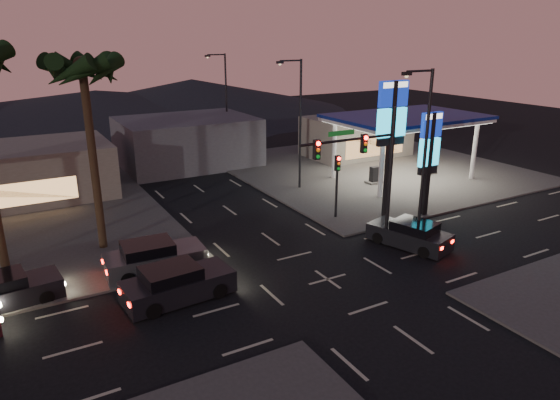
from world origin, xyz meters
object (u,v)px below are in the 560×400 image
car_lane_b_front (154,258)px  suv_station (410,234)px  traffic_signal_mast (367,161)px  car_lane_b_mid (5,292)px  pylon_sign_short (429,148)px  pylon_sign_tall (392,123)px  car_lane_a_front (177,284)px  gas_station (407,120)px

car_lane_b_front → suv_station: size_ratio=1.04×
suv_station → car_lane_b_front: bearing=163.7°
traffic_signal_mast → car_lane_b_mid: 18.65m
car_lane_b_front → suv_station: 14.39m
pylon_sign_short → suv_station: pylon_sign_short is taller
pylon_sign_tall → car_lane_b_mid: size_ratio=1.87×
car_lane_b_front → car_lane_a_front: bearing=-87.9°
car_lane_b_mid → suv_station: 20.98m
car_lane_b_mid → suv_station: suv_station is taller
gas_station → pylon_sign_short: size_ratio=1.74×
pylon_sign_short → car_lane_b_mid: bearing=178.7°
car_lane_b_front → car_lane_b_mid: (-6.79, -0.08, -0.07)m
pylon_sign_short → car_lane_a_front: (-18.17, -2.68, -3.88)m
pylon_sign_short → car_lane_a_front: size_ratio=1.33×
pylon_sign_tall → car_lane_b_front: size_ratio=1.72×
gas_station → suv_station: gas_station is taller
pylon_sign_short → car_lane_b_front: 18.71m
pylon_sign_short → traffic_signal_mast: size_ratio=0.88×
traffic_signal_mast → suv_station: traffic_signal_mast is taller
pylon_sign_short → car_lane_a_front: pylon_sign_short is taller
gas_station → car_lane_b_front: (-23.29, -6.87, -4.31)m
car_lane_b_mid → pylon_sign_short: bearing=-1.3°
pylon_sign_short → car_lane_b_front: bearing=178.0°
pylon_sign_tall → traffic_signal_mast: bearing=-143.5°
pylon_sign_tall → suv_station: (-1.98, -4.40, -5.67)m
pylon_sign_tall → suv_station: bearing=-114.2°
traffic_signal_mast → car_lane_a_front: (-10.93, -0.17, -4.45)m
gas_station → car_lane_b_mid: size_ratio=2.54×
pylon_sign_tall → car_lane_b_front: (-15.79, -0.37, -5.62)m
car_lane_a_front → pylon_sign_short: bearing=8.4°
car_lane_b_front → suv_station: car_lane_b_front is taller
gas_station → car_lane_b_front: size_ratio=2.34×
car_lane_a_front → pylon_sign_tall: bearing=13.2°
car_lane_b_front → suv_station: (13.81, -4.04, -0.05)m
pylon_sign_short → traffic_signal_mast: bearing=-160.9°
car_lane_b_mid → pylon_sign_tall: bearing=1.1°
gas_station → traffic_signal_mast: bearing=-140.7°
traffic_signal_mast → pylon_sign_short: bearing=19.1°
gas_station → car_lane_b_mid: gas_station is taller
car_lane_a_front → suv_station: 13.71m
traffic_signal_mast → car_lane_a_front: 11.80m
gas_station → pylon_sign_short: (-5.00, -7.50, -0.42)m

